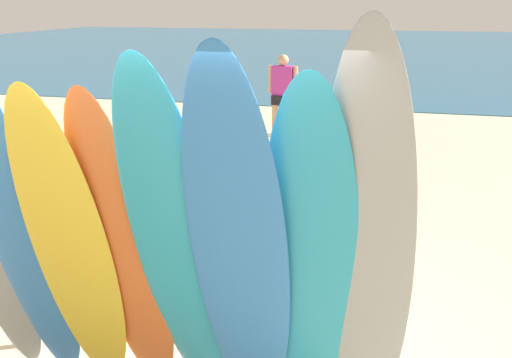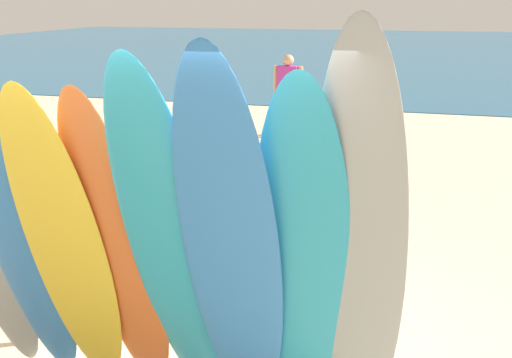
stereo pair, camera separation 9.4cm
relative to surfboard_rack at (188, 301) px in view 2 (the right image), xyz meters
name	(u,v)px [view 2 (the right image)]	position (x,y,z in m)	size (l,w,h in m)	color
ground	(363,95)	(0.00, 14.00, -0.59)	(60.00, 60.00, 0.00)	beige
ocean_water	(393,49)	(0.00, 31.47, -0.58)	(60.00, 40.00, 0.02)	#235B7F
surfboard_rack	(188,301)	(0.00, 0.00, 0.00)	(3.00, 0.07, 0.75)	brown
surfboard_blue_1	(19,237)	(-0.95, -0.56, 0.63)	(0.53, 0.07, 2.51)	#337AD1
surfboard_yellow_2	(68,253)	(-0.57, -0.58, 0.57)	(0.55, 0.07, 2.41)	yellow
surfboard_orange_3	(120,256)	(-0.24, -0.53, 0.56)	(0.53, 0.07, 2.38)	orange
surfboard_teal_4	(173,254)	(0.18, -0.62, 0.67)	(0.57, 0.08, 2.65)	#289EC6
surfboard_blue_5	(233,261)	(0.58, -0.70, 0.70)	(0.56, 0.08, 2.71)	#337AD1
surfboard_teal_6	(303,272)	(0.96, -0.58, 0.62)	(0.56, 0.06, 2.53)	#289EC6
surfboard_grey_7	(359,258)	(1.28, -0.59, 0.76)	(0.52, 0.07, 2.78)	#999EA3
beachgoer_photographing	(215,107)	(-1.78, 5.84, 0.37)	(0.43, 0.58, 1.67)	brown
beachgoer_near_rack	(288,89)	(-1.03, 8.22, 0.36)	(0.62, 0.26, 1.65)	tan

